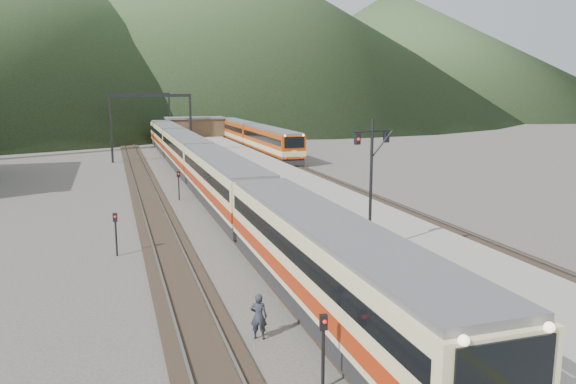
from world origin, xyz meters
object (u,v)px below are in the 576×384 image
object	(u,v)px
signal_mast	(371,171)
worker	(259,316)
main_train	(201,163)
second_train	(253,137)

from	to	relation	value
signal_mast	worker	xyz separation A→B (m)	(-6.85, -5.57, -4.01)
main_train	worker	bearing A→B (deg)	-95.39
signal_mast	main_train	bearing A→B (deg)	98.16
main_train	worker	world-z (taller)	main_train
second_train	signal_mast	xyz separation A→B (m)	(-7.68, -53.63, 2.92)
second_train	worker	size ratio (longest dim) A/B	23.02
second_train	worker	distance (m)	60.97
main_train	worker	size ratio (longest dim) A/B	50.10
second_train	worker	bearing A→B (deg)	-103.79
main_train	second_train	size ratio (longest dim) A/B	2.18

